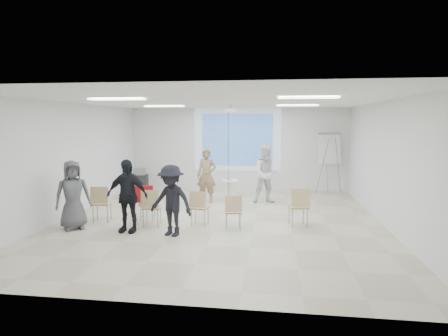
# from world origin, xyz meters

# --- Properties ---
(floor) EXTENTS (8.00, 9.00, 0.10)m
(floor) POSITION_xyz_m (0.00, 0.00, -0.05)
(floor) COLOR beige
(floor) RESTS_ON ground
(ceiling) EXTENTS (8.00, 9.00, 0.10)m
(ceiling) POSITION_xyz_m (0.00, 0.00, 3.05)
(ceiling) COLOR white
(ceiling) RESTS_ON wall_back
(wall_back) EXTENTS (8.00, 0.10, 3.00)m
(wall_back) POSITION_xyz_m (0.00, 4.55, 1.50)
(wall_back) COLOR silver
(wall_back) RESTS_ON floor
(wall_left) EXTENTS (0.10, 9.00, 3.00)m
(wall_left) POSITION_xyz_m (-4.05, 0.00, 1.50)
(wall_left) COLOR silver
(wall_left) RESTS_ON floor
(wall_right) EXTENTS (0.10, 9.00, 3.00)m
(wall_right) POSITION_xyz_m (4.05, 0.00, 1.50)
(wall_right) COLOR silver
(wall_right) RESTS_ON floor
(projection_halo) EXTENTS (3.20, 0.01, 2.30)m
(projection_halo) POSITION_xyz_m (0.00, 4.49, 1.85)
(projection_halo) COLOR silver
(projection_halo) RESTS_ON wall_back
(projection_image) EXTENTS (2.60, 0.01, 1.90)m
(projection_image) POSITION_xyz_m (0.00, 4.47, 1.85)
(projection_image) COLOR #366DB8
(projection_image) RESTS_ON wall_back
(pedestal_table) EXTENTS (0.56, 0.56, 0.66)m
(pedestal_table) POSITION_xyz_m (-0.03, 2.59, 0.37)
(pedestal_table) COLOR white
(pedestal_table) RESTS_ON floor
(player_left) EXTENTS (0.73, 0.52, 1.92)m
(player_left) POSITION_xyz_m (-0.71, 2.09, 0.96)
(player_left) COLOR #937D5A
(player_left) RESTS_ON floor
(player_right) EXTENTS (1.10, 0.96, 1.99)m
(player_right) POSITION_xyz_m (1.14, 2.31, 1.00)
(player_right) COLOR white
(player_right) RESTS_ON floor
(controller_left) EXTENTS (0.05, 0.13, 0.04)m
(controller_left) POSITION_xyz_m (-0.53, 2.34, 1.26)
(controller_left) COLOR silver
(controller_left) RESTS_ON player_left
(controller_right) EXTENTS (0.06, 0.12, 0.04)m
(controller_right) POSITION_xyz_m (0.96, 2.56, 1.34)
(controller_right) COLOR silver
(controller_right) RESTS_ON player_right
(chair_far_left) EXTENTS (0.51, 0.53, 0.92)m
(chair_far_left) POSITION_xyz_m (-2.91, -0.56, 0.54)
(chair_far_left) COLOR tan
(chair_far_left) RESTS_ON floor
(chair_left_mid) EXTENTS (0.44, 0.47, 0.82)m
(chair_left_mid) POSITION_xyz_m (-1.83, -0.26, 0.48)
(chair_left_mid) COLOR tan
(chair_left_mid) RESTS_ON floor
(chair_left_inner) EXTENTS (0.47, 0.50, 0.91)m
(chair_left_inner) POSITION_xyz_m (-1.54, -0.80, 0.54)
(chair_left_inner) COLOR tan
(chair_left_inner) RESTS_ON floor
(chair_center) EXTENTS (0.44, 0.47, 0.86)m
(chair_center) POSITION_xyz_m (-0.43, -0.55, 0.51)
(chair_center) COLOR tan
(chair_center) RESTS_ON floor
(chair_right_inner) EXTENTS (0.45, 0.47, 0.83)m
(chair_right_inner) POSITION_xyz_m (0.43, -0.81, 0.49)
(chair_right_inner) COLOR tan
(chair_right_inner) RESTS_ON floor
(chair_right_far) EXTENTS (0.52, 0.55, 0.95)m
(chair_right_far) POSITION_xyz_m (1.95, -0.34, 0.56)
(chair_right_far) COLOR tan
(chair_right_far) RESTS_ON floor
(red_jacket) EXTENTS (0.45, 0.17, 0.42)m
(red_jacket) POSITION_xyz_m (-1.84, -0.41, 0.72)
(red_jacket) COLOR #AD1517
(red_jacket) RESTS_ON chair_left_mid
(laptop) EXTENTS (0.36, 0.28, 0.03)m
(laptop) POSITION_xyz_m (-1.54, -0.70, 0.49)
(laptop) COLOR black
(laptop) RESTS_ON chair_left_inner
(audience_left) EXTENTS (1.15, 0.74, 1.91)m
(audience_left) POSITION_xyz_m (-1.94, -1.25, 0.95)
(audience_left) COLOR black
(audience_left) RESTS_ON floor
(audience_mid) EXTENTS (1.29, 0.94, 1.78)m
(audience_mid) POSITION_xyz_m (-0.87, -1.41, 0.89)
(audience_mid) COLOR black
(audience_mid) RESTS_ON floor
(audience_outer) EXTENTS (1.06, 1.00, 1.81)m
(audience_outer) POSITION_xyz_m (-3.28, -1.20, 0.91)
(audience_outer) COLOR #545358
(audience_outer) RESTS_ON floor
(flipchart_easel) EXTENTS (0.91, 0.70, 2.13)m
(flipchart_easel) POSITION_xyz_m (3.26, 4.14, 1.57)
(flipchart_easel) COLOR gray
(flipchart_easel) RESTS_ON floor
(av_cart) EXTENTS (0.61, 0.52, 0.83)m
(av_cart) POSITION_xyz_m (-3.50, 3.77, 0.38)
(av_cart) COLOR black
(av_cart) RESTS_ON floor
(ceiling_projector) EXTENTS (0.30, 0.25, 3.00)m
(ceiling_projector) POSITION_xyz_m (0.10, 1.49, 2.69)
(ceiling_projector) COLOR white
(ceiling_projector) RESTS_ON ceiling
(fluor_panel_nw) EXTENTS (1.20, 0.30, 0.02)m
(fluor_panel_nw) POSITION_xyz_m (-2.00, 2.00, 2.97)
(fluor_panel_nw) COLOR white
(fluor_panel_nw) RESTS_ON ceiling
(fluor_panel_ne) EXTENTS (1.20, 0.30, 0.02)m
(fluor_panel_ne) POSITION_xyz_m (2.00, 2.00, 2.97)
(fluor_panel_ne) COLOR white
(fluor_panel_ne) RESTS_ON ceiling
(fluor_panel_sw) EXTENTS (1.20, 0.30, 0.02)m
(fluor_panel_sw) POSITION_xyz_m (-2.00, -1.50, 2.97)
(fluor_panel_sw) COLOR white
(fluor_panel_sw) RESTS_ON ceiling
(fluor_panel_se) EXTENTS (1.20, 0.30, 0.02)m
(fluor_panel_se) POSITION_xyz_m (2.00, -1.50, 2.97)
(fluor_panel_se) COLOR white
(fluor_panel_se) RESTS_ON ceiling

